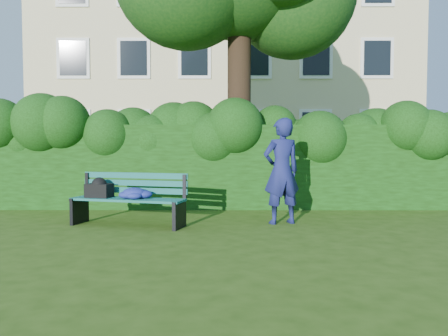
{
  "coord_description": "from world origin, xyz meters",
  "views": [
    {
      "loc": [
        0.03,
        -7.44,
        1.37
      ],
      "look_at": [
        0.0,
        0.6,
        0.95
      ],
      "focal_mm": 35.0,
      "sensor_mm": 36.0,
      "label": 1
    }
  ],
  "objects": [
    {
      "name": "hedge",
      "position": [
        0.0,
        2.2,
        0.9
      ],
      "size": [
        10.0,
        1.0,
        1.8
      ],
      "color": "black",
      "rests_on": "ground"
    },
    {
      "name": "park_bench",
      "position": [
        -1.7,
        -0.02,
        0.5
      ],
      "size": [
        2.04,
        1.04,
        0.89
      ],
      "rotation": [
        0.0,
        0.0,
        -0.26
      ],
      "color": "#115548",
      "rests_on": "ground"
    },
    {
      "name": "apartment_building",
      "position": [
        -0.0,
        13.99,
        6.0
      ],
      "size": [
        16.0,
        8.08,
        12.0
      ],
      "color": "beige",
      "rests_on": "ground"
    },
    {
      "name": "man_reading",
      "position": [
        1.0,
        0.14,
        0.92
      ],
      "size": [
        0.78,
        0.63,
        1.84
      ],
      "primitive_type": "imported",
      "rotation": [
        0.0,
        0.0,
        3.46
      ],
      "color": "navy",
      "rests_on": "ground"
    },
    {
      "name": "ground",
      "position": [
        0.0,
        0.0,
        0.0
      ],
      "size": [
        80.0,
        80.0,
        0.0
      ],
      "primitive_type": "plane",
      "color": "#2D4B10",
      "rests_on": "ground"
    }
  ]
}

